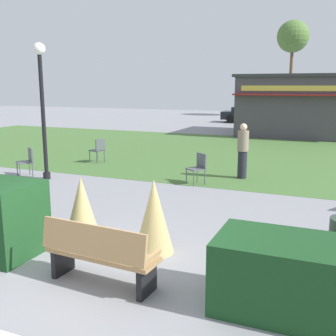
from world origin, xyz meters
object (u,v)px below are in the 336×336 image
(parked_car_west_slot, at_px, (250,114))
(parked_car_center_slot, at_px, (319,116))
(park_bench, at_px, (99,254))
(cafe_chair_east, at_px, (27,160))
(tree_left_bg, at_px, (293,37))
(food_kiosk, at_px, (306,105))
(cafe_chair_center, at_px, (198,166))
(cafe_chair_west, at_px, (98,148))
(lamppost_mid, at_px, (42,95))
(person_strolling, at_px, (243,151))

(parked_car_west_slot, distance_m, parked_car_center_slot, 5.01)
(park_bench, relative_size, parked_car_west_slot, 0.41)
(park_bench, relative_size, parked_car_center_slot, 0.41)
(cafe_chair_east, distance_m, tree_left_bg, 30.06)
(food_kiosk, bearing_deg, park_bench, -93.40)
(food_kiosk, bearing_deg, cafe_chair_east, -116.00)
(tree_left_bg, bearing_deg, cafe_chair_center, -88.63)
(cafe_chair_west, bearing_deg, park_bench, -57.64)
(lamppost_mid, height_order, tree_left_bg, tree_left_bg)
(cafe_chair_east, height_order, cafe_chair_center, same)
(lamppost_mid, height_order, cafe_chair_center, lamppost_mid)
(parked_car_west_slot, bearing_deg, park_bench, -82.83)
(parked_car_center_slot, bearing_deg, cafe_chair_west, -110.18)
(tree_left_bg, bearing_deg, lamppost_mid, -97.49)
(lamppost_mid, xyz_separation_m, parked_car_west_slot, (1.82, 21.40, -1.90))
(cafe_chair_east, xyz_separation_m, parked_car_center_slot, (7.63, 21.32, 0.12))
(tree_left_bg, bearing_deg, parked_car_west_slot, -104.63)
(park_bench, distance_m, cafe_chair_west, 9.59)
(park_bench, bearing_deg, person_strolling, 87.42)
(parked_car_west_slot, height_order, tree_left_bg, tree_left_bg)
(cafe_chair_east, relative_size, person_strolling, 0.53)
(parked_car_center_slot, relative_size, tree_left_bg, 0.50)
(food_kiosk, xyz_separation_m, cafe_chair_east, (-7.15, -14.66, -1.19))
(cafe_chair_west, xyz_separation_m, cafe_chair_east, (-0.83, -2.82, 0.00))
(cafe_chair_center, bearing_deg, park_bench, -83.97)
(cafe_chair_center, bearing_deg, food_kiosk, 82.21)
(lamppost_mid, bearing_deg, food_kiosk, 66.73)
(cafe_chair_center, distance_m, parked_car_west_slot, 20.39)
(cafe_chair_west, relative_size, cafe_chair_east, 1.00)
(park_bench, height_order, cafe_chair_center, park_bench)
(parked_car_west_slot, bearing_deg, food_kiosk, -55.76)
(lamppost_mid, xyz_separation_m, person_strolling, (5.50, 2.39, -1.68))
(park_bench, height_order, lamppost_mid, lamppost_mid)
(tree_left_bg, bearing_deg, cafe_chair_west, -98.25)
(cafe_chair_center, distance_m, tree_left_bg, 28.64)
(cafe_chair_west, bearing_deg, cafe_chair_east, -106.46)
(food_kiosk, bearing_deg, cafe_chair_west, -118.08)
(park_bench, relative_size, cafe_chair_west, 1.94)
(cafe_chair_center, relative_size, parked_car_west_slot, 0.21)
(cafe_chair_east, bearing_deg, parked_car_west_slot, 82.98)
(food_kiosk, relative_size, tree_left_bg, 0.87)
(park_bench, xyz_separation_m, cafe_chair_west, (-5.13, 8.10, 0.05))
(parked_car_center_slot, bearing_deg, cafe_chair_east, -109.70)
(lamppost_mid, bearing_deg, cafe_chair_center, 14.82)
(park_bench, relative_size, cafe_chair_east, 1.94)
(food_kiosk, height_order, cafe_chair_center, food_kiosk)
(cafe_chair_east, xyz_separation_m, tree_left_bg, (4.63, 28.99, 6.45))
(cafe_chair_west, bearing_deg, tree_left_bg, 81.75)
(cafe_chair_east, bearing_deg, lamppost_mid, -6.42)
(person_strolling, bearing_deg, parked_car_center_slot, -176.09)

